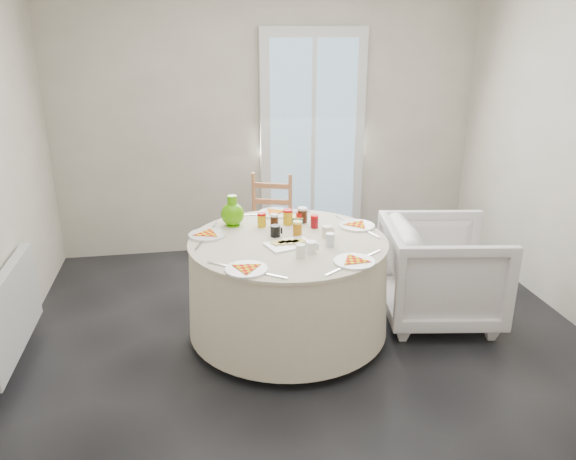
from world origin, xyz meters
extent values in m
plane|color=black|center=(0.00, 0.00, 0.00)|extent=(4.00, 4.00, 0.00)
cube|color=#BCB5A3|center=(0.00, 2.00, 1.30)|extent=(4.00, 0.02, 2.60)
cube|color=silver|center=(0.40, 1.95, 1.05)|extent=(1.00, 0.08, 2.10)
cube|color=silver|center=(-1.94, 0.20, 0.38)|extent=(0.07, 1.00, 0.55)
cylinder|color=beige|center=(-0.13, 0.25, 0.38)|extent=(1.39, 1.39, 0.71)
imported|color=silver|center=(1.03, 0.29, 0.39)|extent=(0.88, 0.92, 0.84)
cube|color=teal|center=(-0.01, 0.60, 0.79)|extent=(0.14, 0.12, 0.05)
camera|label=1|loc=(-0.75, -3.26, 2.10)|focal=35.00mm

